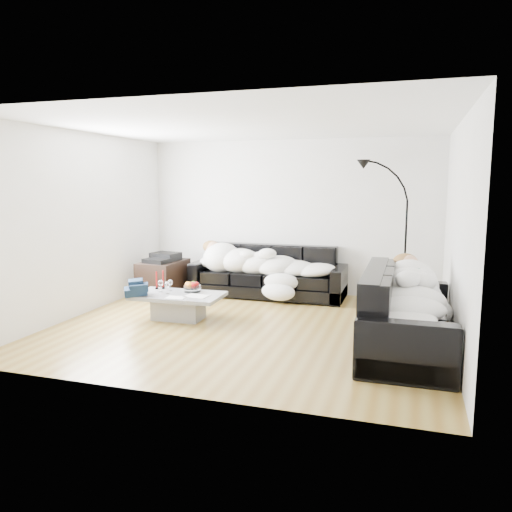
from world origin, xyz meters
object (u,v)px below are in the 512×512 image
(sofa_back, at_px, (268,272))
(wine_glass_b, at_px, (161,286))
(stereo, at_px, (163,257))
(fruit_bowl, at_px, (192,287))
(av_cabinet, at_px, (163,278))
(wine_glass_a, at_px, (170,285))
(sofa_right, at_px, (408,310))
(sleeper_right, at_px, (409,293))
(candle_right, at_px, (163,280))
(floor_lamp, at_px, (406,241))
(wine_glass_c, at_px, (167,288))
(candle_left, at_px, (157,280))
(shoes, at_px, (376,334))
(sleeper_back, at_px, (267,259))
(coffee_table, at_px, (178,306))

(sofa_back, distance_m, wine_glass_b, 2.01)
(stereo, bearing_deg, fruit_bowl, -34.75)
(av_cabinet, bearing_deg, wine_glass_b, -62.04)
(fruit_bowl, distance_m, wine_glass_a, 0.33)
(sofa_right, height_order, sleeper_right, sofa_right)
(fruit_bowl, relative_size, candle_right, 0.91)
(stereo, xyz_separation_m, floor_lamp, (3.85, 0.66, 0.33))
(sofa_back, height_order, sleeper_right, sleeper_right)
(sofa_right, xyz_separation_m, wine_glass_c, (-3.20, 0.33, -0.01))
(wine_glass_b, distance_m, candle_right, 0.23)
(fruit_bowl, distance_m, wine_glass_c, 0.36)
(wine_glass_b, height_order, candle_left, candle_left)
(sofa_right, height_order, candle_right, sofa_right)
(shoes, bearing_deg, sofa_right, -46.36)
(sleeper_back, distance_m, candle_left, 1.94)
(coffee_table, xyz_separation_m, wine_glass_b, (-0.29, 0.04, 0.26))
(av_cabinet, bearing_deg, fruit_bowl, -44.23)
(candle_right, xyz_separation_m, floor_lamp, (3.33, 1.64, 0.50))
(av_cabinet, bearing_deg, candle_right, -60.60)
(sleeper_back, distance_m, av_cabinet, 1.77)
(sleeper_right, distance_m, shoes, 0.77)
(sofa_back, xyz_separation_m, candle_right, (-1.16, -1.49, 0.07))
(shoes, bearing_deg, wine_glass_a, 170.07)
(coffee_table, xyz_separation_m, fruit_bowl, (0.13, 0.19, 0.25))
(coffee_table, bearing_deg, sleeper_right, -6.95)
(coffee_table, relative_size, shoes, 2.64)
(sleeper_back, xyz_separation_m, fruit_bowl, (-0.67, -1.49, -0.20))
(av_cabinet, bearing_deg, sofa_right, -20.57)
(sofa_back, xyz_separation_m, coffee_table, (-0.80, -1.73, -0.24))
(sofa_back, height_order, sleeper_back, sleeper_back)
(sofa_back, height_order, sofa_right, sofa_right)
(wine_glass_a, xyz_separation_m, av_cabinet, (-0.68, 1.08, -0.14))
(coffee_table, bearing_deg, floor_lamp, 32.48)
(fruit_bowl, bearing_deg, sleeper_right, -10.89)
(sofa_back, relative_size, wine_glass_c, 14.62)
(sofa_right, height_order, av_cabinet, sofa_right)
(av_cabinet, bearing_deg, sleeper_right, -20.57)
(sofa_back, relative_size, wine_glass_b, 14.78)
(candle_right, relative_size, shoes, 0.58)
(sleeper_back, distance_m, coffee_table, 1.92)
(sofa_right, bearing_deg, floor_lamp, 2.07)
(sleeper_right, height_order, wine_glass_a, sleeper_right)
(wine_glass_a, height_order, floor_lamp, floor_lamp)
(sofa_right, height_order, wine_glass_c, sofa_right)
(candle_left, bearing_deg, sofa_right, -9.36)
(shoes, height_order, av_cabinet, av_cabinet)
(wine_glass_b, xyz_separation_m, wine_glass_c, (0.14, -0.08, 0.00))
(sleeper_right, xyz_separation_m, candle_right, (-3.41, 0.62, -0.17))
(av_cabinet, relative_size, floor_lamp, 0.44)
(sleeper_right, bearing_deg, fruit_bowl, 79.11)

